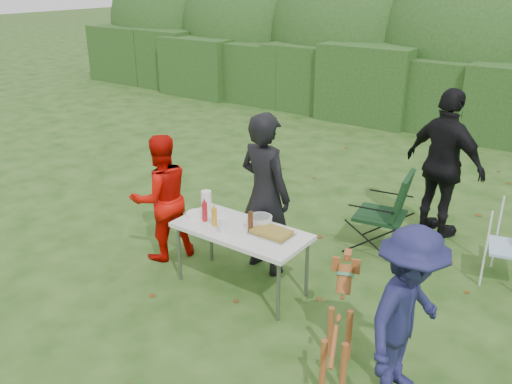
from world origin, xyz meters
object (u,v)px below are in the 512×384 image
Objects in this scene: camping_chair at (380,211)px; ketchup_bottle at (205,212)px; person_red_jacket at (161,198)px; dog at (338,332)px; person_black_puffy at (444,165)px; paper_towel_roll at (206,202)px; person_cook at (265,194)px; mustard_bottle at (214,217)px; beer_bottle at (250,222)px; folding_table at (241,233)px; child at (407,315)px.

camping_chair is 2.28m from ketchup_bottle.
person_red_jacket is 1.64× the size of dog.
person_black_puffy is 7.69× the size of paper_towel_roll.
camping_chair is at bearing -117.76° from person_cook.
person_cook is 0.68m from mustard_bottle.
person_black_puffy reaches higher than person_red_jacket.
dog is 4.81× the size of mustard_bottle.
person_cook is 1.30m from person_red_jacket.
person_black_puffy is at bearing 159.92° from person_red_jacket.
camping_chair is at bearing 54.42° from ketchup_bottle.
person_cook is 8.03× the size of beer_bottle.
folding_table is 0.75× the size of person_black_puffy.
folding_table is 7.50× the size of mustard_bottle.
camping_chair is (-0.47, -0.87, -0.46)m from person_black_puffy.
beer_bottle reaches higher than mustard_bottle.
person_red_jacket is 3.36m from child.
folding_table is 0.63m from paper_towel_roll.
dog is at bearing -24.75° from beer_bottle.
child is 0.64m from dog.
beer_bottle is 0.73m from paper_towel_roll.
mustard_bottle is at bearing 85.13° from child.
person_cook is 7.41× the size of paper_towel_roll.
person_red_jacket reaches higher than child.
person_black_puffy is 1.85× the size of camping_chair.
paper_towel_roll is at bearing 72.15° from person_black_puffy.
person_red_jacket is 6.09× the size of paper_towel_roll.
dog is at bearing 100.75° from person_red_jacket.
mustard_bottle is (-0.24, -0.62, -0.12)m from person_cook.
person_black_puffy is 2.89m from beer_bottle.
person_black_puffy reaches higher than mustard_bottle.
child is 7.73× the size of mustard_bottle.
person_cook is 1.60m from camping_chair.
beer_bottle is at bearing 80.34° from child.
ketchup_bottle is (-1.78, -2.70, -0.15)m from person_black_puffy.
person_red_jacket is at bearing -172.14° from paper_towel_roll.
person_red_jacket is 3.66m from person_black_puffy.
paper_towel_roll reaches higher than dog.
person_red_jacket reaches higher than camping_chair.
dog is at bearing 113.33° from person_black_puffy.
camping_chair reaches higher than folding_table.
person_black_puffy is 8.33× the size of beer_bottle.
ketchup_bottle reaches higher than dog.
mustard_bottle is at bearing -36.27° from paper_towel_roll.
camping_chair reaches higher than ketchup_bottle.
person_cook reaches higher than dog.
child is at bearing 108.42° from camping_chair.
camping_chair is at bearing 58.24° from mustard_bottle.
child is 2.58m from camping_chair.
person_black_puffy reaches higher than beer_bottle.
person_red_jacket is 6.59× the size of beer_bottle.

